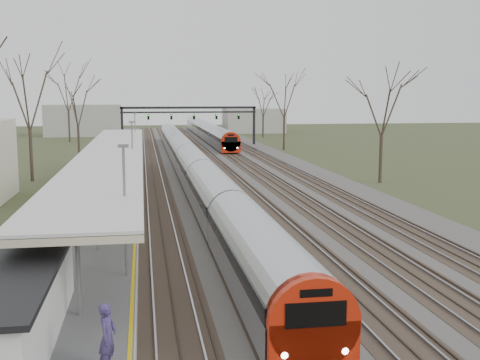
# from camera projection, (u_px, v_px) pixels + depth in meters

# --- Properties ---
(track_bed) EXTENTS (24.00, 160.00, 0.22)m
(track_bed) POSITION_uv_depth(u_px,v_px,m) (211.00, 168.00, 64.48)
(track_bed) COLOR #474442
(track_bed) RESTS_ON ground
(platform) EXTENTS (3.50, 69.00, 1.00)m
(platform) POSITION_uv_depth(u_px,v_px,m) (116.00, 192.00, 45.84)
(platform) COLOR #9E9B93
(platform) RESTS_ON ground
(canopy) EXTENTS (4.10, 50.00, 3.11)m
(canopy) POSITION_uv_depth(u_px,v_px,m) (112.00, 153.00, 40.94)
(canopy) COLOR slate
(canopy) RESTS_ON platform
(signal_gantry) EXTENTS (21.00, 0.59, 6.08)m
(signal_gantry) POSITION_uv_depth(u_px,v_px,m) (189.00, 114.00, 93.10)
(signal_gantry) COLOR black
(signal_gantry) RESTS_ON ground
(tree_west_far) EXTENTS (5.50, 5.50, 11.33)m
(tree_west_far) POSITION_uv_depth(u_px,v_px,m) (28.00, 93.00, 53.77)
(tree_west_far) COLOR #2D231C
(tree_west_far) RESTS_ON ground
(tree_east_far) EXTENTS (5.00, 5.00, 10.30)m
(tree_east_far) POSITION_uv_depth(u_px,v_px,m) (382.00, 102.00, 52.94)
(tree_east_far) COLOR #2D231C
(tree_east_far) RESTS_ON ground
(train_near) EXTENTS (2.62, 90.21, 3.05)m
(train_near) POSITION_uv_depth(u_px,v_px,m) (188.00, 159.00, 60.06)
(train_near) COLOR #AEB0B8
(train_near) RESTS_ON ground
(train_far) EXTENTS (2.62, 60.21, 3.05)m
(train_far) POSITION_uv_depth(u_px,v_px,m) (207.00, 131.00, 108.07)
(train_far) COLOR #AEB0B8
(train_far) RESTS_ON ground
(passenger) EXTENTS (0.60, 0.74, 1.75)m
(passenger) POSITION_uv_depth(u_px,v_px,m) (108.00, 337.00, 15.03)
(passenger) COLOR #3E3364
(passenger) RESTS_ON platform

